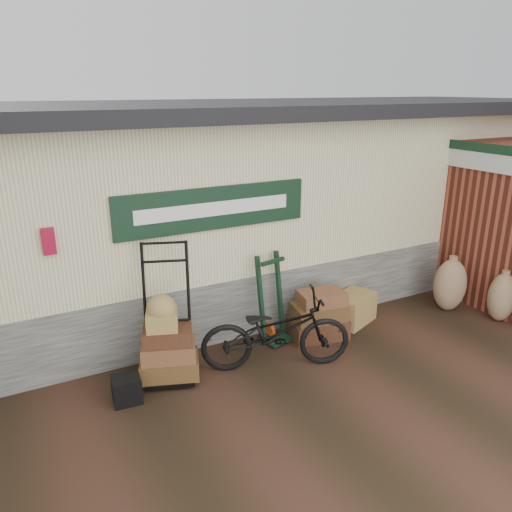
{
  "coord_description": "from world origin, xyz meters",
  "views": [
    {
      "loc": [
        -2.74,
        -4.78,
        3.42
      ],
      "look_at": [
        0.27,
        0.9,
        1.24
      ],
      "focal_mm": 35.0,
      "sensor_mm": 36.0,
      "label": 1
    }
  ],
  "objects_px": {
    "green_barrow": "(272,299)",
    "wicker_hamper": "(353,308)",
    "suitcase_stack": "(319,314)",
    "bicycle": "(276,327)",
    "black_trunk": "(127,390)",
    "porter_trolley": "(167,311)"
  },
  "relations": [
    {
      "from": "black_trunk",
      "to": "porter_trolley",
      "type": "bearing_deg",
      "value": 29.86
    },
    {
      "from": "black_trunk",
      "to": "suitcase_stack",
      "type": "bearing_deg",
      "value": 5.79
    },
    {
      "from": "porter_trolley",
      "to": "bicycle",
      "type": "bearing_deg",
      "value": -2.13
    },
    {
      "from": "bicycle",
      "to": "porter_trolley",
      "type": "bearing_deg",
      "value": 88.28
    },
    {
      "from": "suitcase_stack",
      "to": "wicker_hamper",
      "type": "distance_m",
      "value": 0.77
    },
    {
      "from": "suitcase_stack",
      "to": "black_trunk",
      "type": "distance_m",
      "value": 2.85
    },
    {
      "from": "green_barrow",
      "to": "wicker_hamper",
      "type": "xyz_separation_m",
      "value": [
        1.37,
        -0.09,
        -0.4
      ]
    },
    {
      "from": "suitcase_stack",
      "to": "black_trunk",
      "type": "height_order",
      "value": "suitcase_stack"
    },
    {
      "from": "suitcase_stack",
      "to": "bicycle",
      "type": "bearing_deg",
      "value": -156.22
    },
    {
      "from": "green_barrow",
      "to": "bicycle",
      "type": "xyz_separation_m",
      "value": [
        -0.32,
        -0.66,
        -0.07
      ]
    },
    {
      "from": "green_barrow",
      "to": "porter_trolley",
      "type": "bearing_deg",
      "value": 173.53
    },
    {
      "from": "green_barrow",
      "to": "wicker_hamper",
      "type": "height_order",
      "value": "green_barrow"
    },
    {
      "from": "porter_trolley",
      "to": "black_trunk",
      "type": "bearing_deg",
      "value": -130.44
    },
    {
      "from": "porter_trolley",
      "to": "bicycle",
      "type": "height_order",
      "value": "porter_trolley"
    },
    {
      "from": "green_barrow",
      "to": "wicker_hamper",
      "type": "distance_m",
      "value": 1.43
    },
    {
      "from": "wicker_hamper",
      "to": "bicycle",
      "type": "distance_m",
      "value": 1.81
    },
    {
      "from": "green_barrow",
      "to": "wicker_hamper",
      "type": "relative_size",
      "value": 1.82
    },
    {
      "from": "bicycle",
      "to": "black_trunk",
      "type": "bearing_deg",
      "value": 106.13
    },
    {
      "from": "porter_trolley",
      "to": "black_trunk",
      "type": "xyz_separation_m",
      "value": [
        -0.64,
        -0.37,
        -0.69
      ]
    },
    {
      "from": "green_barrow",
      "to": "suitcase_stack",
      "type": "height_order",
      "value": "green_barrow"
    },
    {
      "from": "black_trunk",
      "to": "wicker_hamper",
      "type": "bearing_deg",
      "value": 6.94
    },
    {
      "from": "suitcase_stack",
      "to": "black_trunk",
      "type": "bearing_deg",
      "value": -174.21
    }
  ]
}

